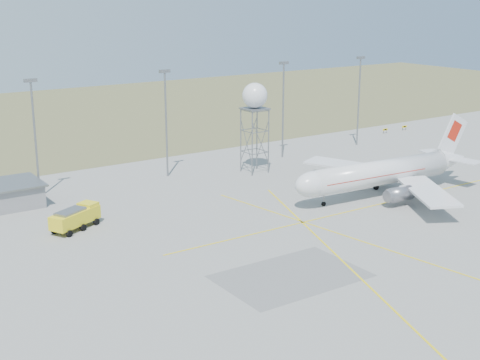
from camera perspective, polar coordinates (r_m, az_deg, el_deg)
grass_strip at (r=200.27m, az=-13.72°, el=5.33°), size 400.00×120.00×0.03m
mast_a at (r=118.09m, az=-17.14°, el=4.21°), size 2.20×0.50×20.50m
mast_b at (r=127.46m, az=-6.34°, el=5.58°), size 2.20×0.50×20.50m
mast_c at (r=142.50m, az=3.71°, el=6.69°), size 2.20×0.50×20.50m
mast_d at (r=156.83m, az=10.13°, el=7.28°), size 2.20×0.50×20.50m
taxi_sign_near at (r=173.79m, az=12.29°, el=4.21°), size 1.60×0.17×1.20m
taxi_sign_far at (r=178.85m, az=13.85°, el=4.43°), size 1.60×0.17×1.20m
airliner_main at (r=118.51m, az=12.05°, el=0.59°), size 38.41×37.26×13.06m
radar_tower at (r=130.10m, az=1.26°, el=4.91°), size 4.88×4.88×17.66m
fire_truck at (r=102.77m, az=-13.80°, el=-3.21°), size 8.74×6.37×3.36m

